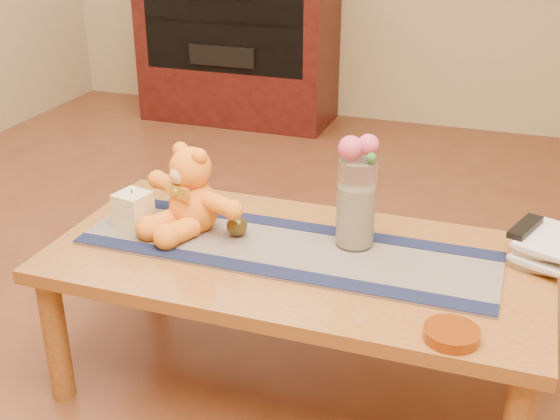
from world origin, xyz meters
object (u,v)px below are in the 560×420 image
(tv_remote, at_px, (525,227))
(amber_dish, at_px, (451,334))
(book_bottom, at_px, (523,249))
(glass_vase, at_px, (356,203))
(pillar_candle, at_px, (133,210))
(teddy_bear, at_px, (193,189))
(bronze_ball, at_px, (237,226))

(tv_remote, relative_size, amber_dish, 1.23)
(tv_remote, bearing_deg, book_bottom, 90.00)
(glass_vase, xyz_separation_m, amber_dish, (0.32, -0.38, -0.12))
(amber_dish, bearing_deg, tv_remote, 74.40)
(amber_dish, bearing_deg, pillar_candle, 164.71)
(teddy_bear, height_order, glass_vase, glass_vase)
(glass_vase, height_order, tv_remote, glass_vase)
(teddy_bear, height_order, amber_dish, teddy_bear)
(book_bottom, height_order, amber_dish, amber_dish)
(teddy_bear, xyz_separation_m, pillar_candle, (-0.17, -0.06, -0.07))
(bronze_ball, relative_size, book_bottom, 0.28)
(pillar_candle, distance_m, book_bottom, 1.15)
(glass_vase, height_order, amber_dish, glass_vase)
(teddy_bear, bearing_deg, tv_remote, 32.72)
(pillar_candle, relative_size, bronze_ball, 1.78)
(teddy_bear, distance_m, tv_remote, 0.96)
(glass_vase, xyz_separation_m, bronze_ball, (-0.34, -0.06, -0.10))
(pillar_candle, xyz_separation_m, tv_remote, (1.12, 0.22, 0.02))
(teddy_bear, xyz_separation_m, amber_dish, (0.81, -0.33, -0.12))
(glass_vase, xyz_separation_m, tv_remote, (0.46, 0.11, -0.05))
(bronze_ball, height_order, book_bottom, bronze_ball)
(glass_vase, relative_size, bronze_ball, 4.20)
(glass_vase, relative_size, book_bottom, 1.17)
(teddy_bear, relative_size, bronze_ball, 5.91)
(book_bottom, bearing_deg, pillar_candle, -151.77)
(teddy_bear, xyz_separation_m, book_bottom, (0.95, 0.17, -0.12))
(bronze_ball, distance_m, book_bottom, 0.83)
(pillar_candle, bearing_deg, teddy_bear, 18.97)
(tv_remote, distance_m, amber_dish, 0.51)
(pillar_candle, bearing_deg, tv_remote, 11.22)
(bronze_ball, bearing_deg, amber_dish, -25.43)
(amber_dish, bearing_deg, teddy_bear, 157.91)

